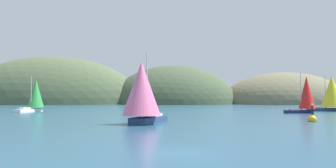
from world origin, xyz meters
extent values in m
plane|color=navy|center=(0.00, 0.00, 0.00)|extent=(360.00, 360.00, 0.00)
ellipsoid|color=#6B664C|center=(60.00, 135.00, 0.00)|extent=(62.58, 44.00, 31.41)
ellipsoid|color=#4C5B3D|center=(-55.00, 135.00, 0.00)|extent=(89.05, 44.00, 46.47)
ellipsoid|color=#425138|center=(5.00, 135.00, 0.00)|extent=(62.13, 44.00, 37.99)
cube|color=navy|center=(-2.57, 21.48, 0.40)|extent=(4.78, 7.58, 0.81)
cube|color=beige|center=(-2.09, 22.69, 0.99)|extent=(2.46, 2.79, 0.36)
cylinder|color=#B2B2B7|center=(-2.83, 20.80, 4.83)|extent=(0.14, 0.14, 8.05)
cone|color=pink|center=(-3.42, 19.32, 4.33)|extent=(5.99, 5.99, 6.45)
cube|color=#191E4C|center=(27.11, 44.96, 0.32)|extent=(5.88, 2.22, 0.63)
cube|color=beige|center=(26.08, 44.84, 0.81)|extent=(1.96, 1.41, 0.36)
cylinder|color=#B2B2B7|center=(27.68, 45.02, 4.44)|extent=(0.14, 0.14, 7.60)
cone|color=red|center=(28.93, 45.16, 4.30)|extent=(3.56, 3.56, 6.73)
cube|color=navy|center=(37.11, 54.51, 0.36)|extent=(7.02, 2.96, 0.72)
cube|color=beige|center=(35.90, 54.70, 0.90)|extent=(2.38, 1.80, 0.36)
cylinder|color=#B2B2B7|center=(37.78, 54.41, 4.61)|extent=(0.14, 0.14, 7.77)
cone|color=yellow|center=(39.26, 54.18, 4.71)|extent=(5.55, 5.55, 7.37)
cube|color=white|center=(-30.46, 51.27, 0.34)|extent=(4.18, 6.53, 0.68)
cube|color=beige|center=(-30.89, 50.22, 0.86)|extent=(2.11, 2.41, 0.36)
cylinder|color=#B2B2B7|center=(-30.21, 51.85, 4.38)|extent=(0.14, 0.14, 7.39)
cone|color=green|center=(-29.68, 53.12, 4.18)|extent=(4.63, 4.63, 6.39)
sphere|color=gold|center=(19.20, 23.09, 0.30)|extent=(1.10, 1.10, 1.10)
cylinder|color=black|center=(19.20, 23.09, 1.35)|extent=(0.20, 0.20, 1.60)
sphere|color=#F2EA99|center=(19.20, 23.09, 2.27)|extent=(0.24, 0.24, 0.24)
camera|label=1|loc=(-0.98, -18.03, 3.25)|focal=33.10mm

